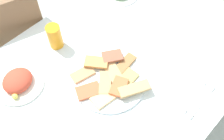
% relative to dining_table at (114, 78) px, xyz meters
% --- Properties ---
extents(ground_plane, '(6.00, 6.00, 0.00)m').
position_rel_dining_table_xyz_m(ground_plane, '(0.00, 0.00, -0.68)').
color(ground_plane, '#B3B7AE').
extents(dining_table, '(1.19, 0.95, 0.75)m').
position_rel_dining_table_xyz_m(dining_table, '(0.00, 0.00, 0.00)').
color(dining_table, white).
rests_on(dining_table, ground_plane).
extents(dining_chair, '(0.53, 0.53, 0.91)m').
position_rel_dining_table_xyz_m(dining_chair, '(-0.17, 0.67, -0.16)').
color(dining_chair, brown).
rests_on(dining_chair, ground_plane).
extents(pide_platter, '(0.33, 0.33, 0.05)m').
position_rel_dining_table_xyz_m(pide_platter, '(-0.06, -0.03, 0.09)').
color(pide_platter, white).
rests_on(pide_platter, dining_table).
extents(salad_plate_greens, '(0.22, 0.22, 0.06)m').
position_rel_dining_table_xyz_m(salad_plate_greens, '(-0.34, 0.24, 0.10)').
color(salad_plate_greens, white).
rests_on(salad_plate_greens, dining_table).
extents(soda_can, '(0.09, 0.09, 0.12)m').
position_rel_dining_table_xyz_m(soda_can, '(-0.09, 0.29, 0.14)').
color(soda_can, orange).
rests_on(soda_can, dining_table).
extents(paper_napkin, '(0.16, 0.16, 0.00)m').
position_rel_dining_table_xyz_m(paper_napkin, '(0.13, -0.36, 0.08)').
color(paper_napkin, white).
rests_on(paper_napkin, dining_table).
extents(fork, '(0.20, 0.02, 0.00)m').
position_rel_dining_table_xyz_m(fork, '(0.13, -0.38, 0.08)').
color(fork, silver).
rests_on(fork, paper_napkin).
extents(spoon, '(0.19, 0.03, 0.00)m').
position_rel_dining_table_xyz_m(spoon, '(0.13, -0.34, 0.08)').
color(spoon, silver).
rests_on(spoon, paper_napkin).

